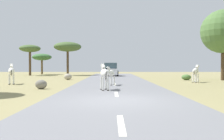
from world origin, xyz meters
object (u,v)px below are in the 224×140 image
zebra_4 (12,71)px  car_0 (111,70)px  zebra_3 (104,74)px  tree_5 (42,57)px  rock_0 (41,84)px  rock_1 (68,77)px  tree_2 (30,49)px  tree_6 (68,47)px  zebra_1 (196,71)px  bush_0 (186,77)px  tree_1 (223,32)px  zebra_0 (111,74)px

zebra_4 → car_0: car_0 is taller
zebra_3 → tree_5: (-10.85, 25.44, 1.80)m
rock_0 → rock_1: rock_1 is taller
tree_2 → rock_0: bearing=-69.7°
tree_6 → car_0: bearing=-26.2°
car_0 → tree_2: (-11.69, 2.53, 2.97)m
zebra_1 → zebra_4: size_ratio=0.94×
zebra_1 → zebra_3: 10.25m
zebra_4 → bush_0: size_ratio=1.79×
zebra_3 → zebra_4: 8.73m
zebra_3 → tree_6: bearing=94.7°
tree_6 → tree_1: bearing=-35.1°
car_0 → rock_1: (-4.29, -8.10, -0.54)m
bush_0 → rock_1: size_ratio=1.17×
rock_1 → tree_1: bearing=-3.4°
zebra_0 → car_0: size_ratio=0.31×
zebra_3 → bush_0: bearing=42.2°
bush_0 → zebra_3: bearing=-127.0°
zebra_4 → bush_0: zebra_4 is taller
zebra_0 → tree_1: 13.16m
zebra_4 → tree_5: size_ratio=0.50×
tree_6 → rock_1: bearing=-79.6°
car_0 → rock_0: bearing=-101.8°
tree_1 → tree_5: bearing=144.8°
zebra_0 → zebra_1: size_ratio=0.88×
zebra_3 → rock_1: (-4.01, 10.76, -0.66)m
zebra_4 → tree_2: tree_2 is taller
car_0 → tree_1: size_ratio=0.64×
zebra_3 → tree_2: bearing=107.3°
tree_6 → rock_0: size_ratio=6.90×
zebra_1 → tree_6: 20.56m
tree_6 → bush_0: 18.52m
zebra_4 → tree_6: (1.18, 17.12, 3.17)m
rock_0 → tree_1: bearing=30.3°
zebra_1 → rock_0: zebra_1 is taller
tree_5 → tree_6: (4.79, -3.45, 1.38)m
zebra_0 → rock_0: size_ratio=1.93×
zebra_0 → zebra_4: zebra_4 is taller
tree_2 → zebra_0: bearing=-56.7°
car_0 → rock_0: size_ratio=6.18×
tree_2 → rock_1: 13.42m
zebra_3 → rock_1: bearing=99.7°
car_0 → tree_5: 13.08m
zebra_3 → car_0: 18.87m
zebra_3 → car_0: (0.28, 18.86, -0.12)m
tree_2 → rock_0: 21.96m
tree_2 → tree_6: bearing=6.3°
tree_2 → rock_0: (7.54, -20.32, -3.53)m
tree_6 → tree_5: bearing=144.2°
zebra_3 → zebra_1: bearing=31.8°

